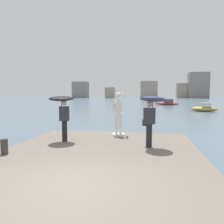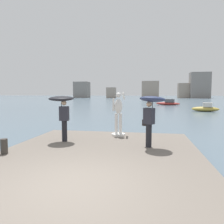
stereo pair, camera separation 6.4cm
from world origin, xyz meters
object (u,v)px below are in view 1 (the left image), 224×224
boat_leftward (167,103)px  onlooker_right (151,108)px  statue_white_figure (118,115)px  onlooker_left (62,105)px  boat_near (204,108)px  mooring_bollard (4,147)px

boat_leftward → onlooker_right: bearing=-96.5°
onlooker_right → boat_leftward: (4.19, 36.64, -1.43)m
statue_white_figure → onlooker_left: size_ratio=1.08×
statue_white_figure → boat_near: size_ratio=0.57×
mooring_bollard → boat_near: 26.51m
statue_white_figure → onlooker_right: size_ratio=1.07×
statue_white_figure → onlooker_left: (-2.17, -1.56, 0.55)m
onlooker_right → boat_leftward: onlooker_right is taller
onlooker_left → boat_leftward: onlooker_left is taller
mooring_bollard → onlooker_right: bearing=19.3°
onlooker_right → boat_near: 23.05m
boat_leftward → onlooker_left: bearing=-102.2°
statue_white_figure → boat_near: 21.75m
boat_near → boat_leftward: boat_leftward is taller
onlooker_right → boat_near: size_ratio=0.53×
onlooker_left → mooring_bollard: (-1.19, -2.11, -1.26)m
statue_white_figure → boat_near: (9.13, 19.72, -0.94)m
mooring_bollard → boat_leftward: bearing=76.7°
onlooker_left → onlooker_right: (3.66, -0.42, -0.03)m
onlooker_right → mooring_bollard: 5.28m
statue_white_figure → mooring_bollard: bearing=-132.4°
mooring_bollard → statue_white_figure: bearing=47.6°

